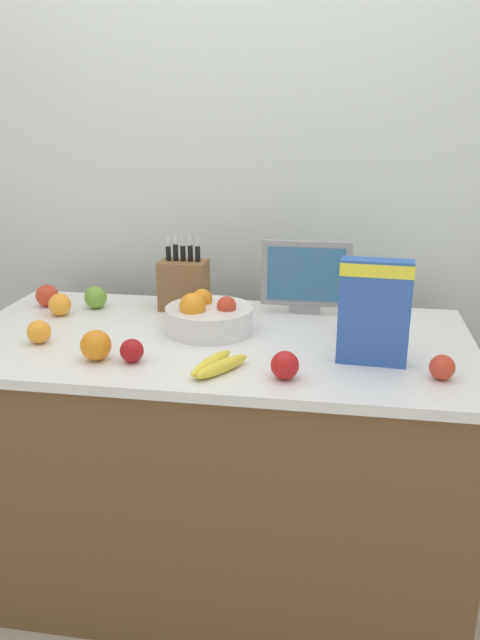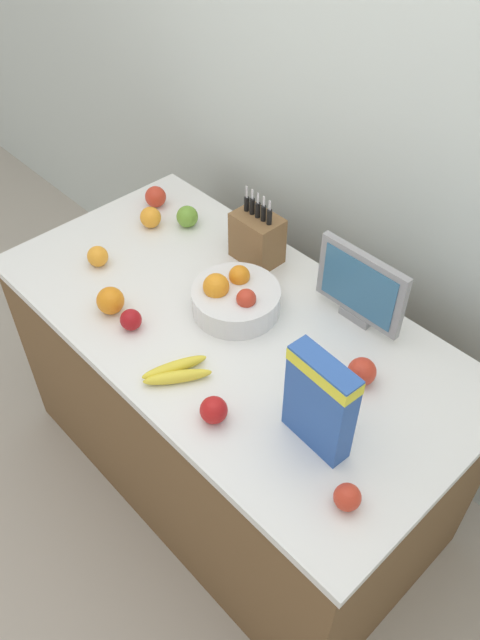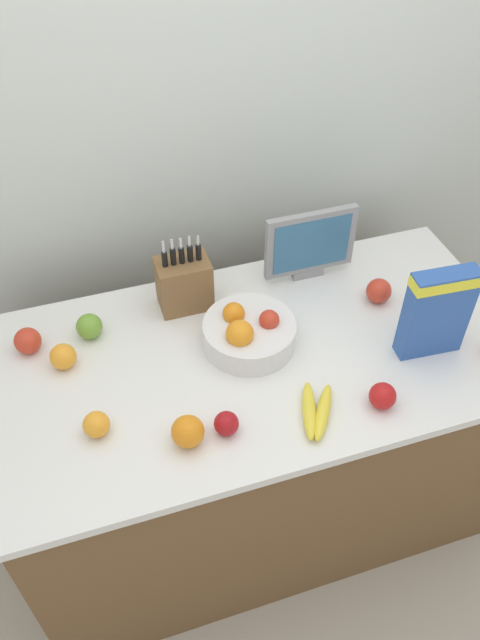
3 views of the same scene
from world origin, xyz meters
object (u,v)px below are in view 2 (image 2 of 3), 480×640
(knife_block, at_px, (257,237))
(apple_middle, at_px, (131,320))
(apple_front, at_px, (347,497))
(apple_rear, at_px, (214,410))
(apple_leftmost, at_px, (156,197))
(orange_front_center, at_px, (98,256))
(banana_bunch, at_px, (176,372))
(small_monitor, at_px, (360,287))
(apple_by_knife_block, at_px, (187,217))
(orange_back_center, at_px, (110,301))
(cereal_box, at_px, (320,400))
(apple_near_bananas, at_px, (362,372))
(fruit_bowl, at_px, (235,298))
(orange_mid_right, at_px, (151,217))

(knife_block, bearing_deg, apple_middle, -92.18)
(apple_front, bearing_deg, apple_rear, -171.34)
(apple_leftmost, relative_size, orange_front_center, 1.12)
(banana_bunch, distance_m, apple_leftmost, 0.88)
(small_monitor, height_order, banana_bunch, small_monitor)
(apple_front, distance_m, orange_front_center, 1.18)
(knife_block, height_order, apple_by_knife_block, knife_block)
(orange_back_center, bearing_deg, cereal_box, 7.81)
(apple_rear, bearing_deg, small_monitor, 88.43)
(small_monitor, distance_m, apple_leftmost, 0.94)
(banana_bunch, bearing_deg, cereal_box, 17.28)
(apple_by_knife_block, bearing_deg, apple_near_bananas, -7.77)
(small_monitor, bearing_deg, apple_front, -52.59)
(small_monitor, distance_m, orange_back_center, 0.78)
(apple_rear, bearing_deg, knife_block, 126.21)
(cereal_box, height_order, apple_front, cereal_box)
(fruit_bowl, relative_size, orange_back_center, 3.19)
(fruit_bowl, xyz_separation_m, apple_leftmost, (-0.64, 0.18, -0.01))
(small_monitor, bearing_deg, apple_by_knife_block, -175.47)
(small_monitor, xyz_separation_m, apple_near_bananas, (0.17, -0.19, -0.10))
(apple_front, distance_m, apple_rear, 0.42)
(apple_front, bearing_deg, apple_middle, -178.90)
(orange_front_center, relative_size, orange_mid_right, 0.93)
(orange_back_center, xyz_separation_m, orange_front_center, (-0.23, 0.10, -0.01))
(banana_bunch, bearing_deg, small_monitor, 69.90)
(fruit_bowl, relative_size, orange_front_center, 3.90)
(small_monitor, relative_size, apple_front, 4.59)
(fruit_bowl, xyz_separation_m, apple_by_knife_block, (-0.46, 0.18, -0.01))
(fruit_bowl, height_order, orange_back_center, fruit_bowl)
(knife_block, height_order, orange_back_center, knife_block)
(apple_rear, distance_m, apple_near_bananas, 0.44)
(apple_middle, relative_size, apple_front, 1.00)
(fruit_bowl, distance_m, apple_near_bananas, 0.47)
(apple_leftmost, bearing_deg, apple_near_bananas, -6.25)
(knife_block, height_order, apple_leftmost, knife_block)
(apple_middle, distance_m, apple_by_knife_block, 0.56)
(knife_block, distance_m, cereal_box, 0.78)
(apple_middle, height_order, apple_near_bananas, apple_near_bananas)
(banana_bunch, distance_m, apple_by_knife_block, 0.74)
(apple_middle, bearing_deg, small_monitor, 49.58)
(small_monitor, relative_size, cereal_box, 1.05)
(banana_bunch, distance_m, apple_rear, 0.19)
(knife_block, xyz_separation_m, apple_rear, (0.42, -0.57, -0.05))
(apple_middle, bearing_deg, orange_mid_right, 136.09)
(apple_by_knife_block, bearing_deg, orange_front_center, -95.31)
(apple_by_knife_block, height_order, orange_front_center, apple_by_knife_block)
(apple_by_knife_block, bearing_deg, apple_front, -21.77)
(apple_rear, distance_m, orange_back_center, 0.55)
(small_monitor, relative_size, apple_middle, 4.59)
(orange_back_center, bearing_deg, apple_middle, 0.48)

